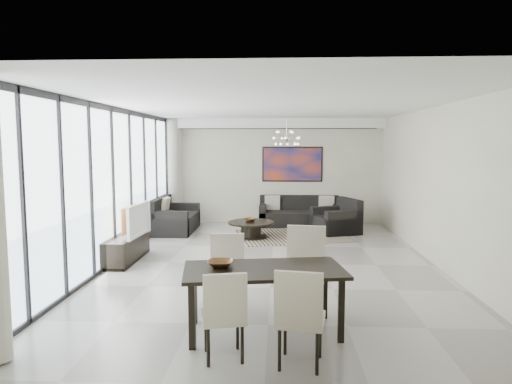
# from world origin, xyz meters

# --- Properties ---
(room_shell) EXTENTS (6.00, 9.00, 2.90)m
(room_shell) POSITION_xyz_m (0.46, 0.00, 1.45)
(room_shell) COLOR #A8A39B
(room_shell) RESTS_ON ground
(window_wall) EXTENTS (0.37, 8.95, 2.90)m
(window_wall) POSITION_xyz_m (-2.86, 0.00, 1.47)
(window_wall) COLOR silver
(window_wall) RESTS_ON floor
(soffit) EXTENTS (5.98, 0.40, 0.26)m
(soffit) POSITION_xyz_m (0.00, 4.30, 2.77)
(soffit) COLOR white
(soffit) RESTS_ON room_shell
(painting) EXTENTS (1.68, 0.04, 0.98)m
(painting) POSITION_xyz_m (0.50, 4.47, 1.65)
(painting) COLOR #C43F1B
(painting) RESTS_ON room_shell
(chandelier) EXTENTS (0.66, 0.66, 0.71)m
(chandelier) POSITION_xyz_m (0.30, 2.50, 2.35)
(chandelier) COLOR silver
(chandelier) RESTS_ON room_shell
(rug) EXTENTS (2.91, 2.48, 0.01)m
(rug) POSITION_xyz_m (0.46, 2.60, 0.01)
(rug) COLOR black
(rug) RESTS_ON floor
(coffee_table) EXTENTS (1.10, 1.10, 0.38)m
(coffee_table) POSITION_xyz_m (-0.53, 2.35, 0.22)
(coffee_table) COLOR black
(coffee_table) RESTS_ON floor
(bowl_coffee) EXTENTS (0.26, 0.26, 0.08)m
(bowl_coffee) POSITION_xyz_m (-0.55, 2.37, 0.42)
(bowl_coffee) COLOR brown
(bowl_coffee) RESTS_ON coffee_table
(sofa_main) EXTENTS (2.18, 0.89, 0.79)m
(sofa_main) POSITION_xyz_m (0.69, 4.07, 0.27)
(sofa_main) COLOR black
(sofa_main) RESTS_ON floor
(loveseat) EXTENTS (0.97, 1.73, 0.86)m
(loveseat) POSITION_xyz_m (-2.55, 3.05, 0.29)
(loveseat) COLOR black
(loveseat) RESTS_ON floor
(armchair) EXTENTS (1.26, 1.29, 0.85)m
(armchair) POSITION_xyz_m (1.59, 3.07, 0.29)
(armchair) COLOR black
(armchair) RESTS_ON floor
(side_table) EXTENTS (0.41, 0.41, 0.57)m
(side_table) POSITION_xyz_m (-2.65, 2.75, 0.38)
(side_table) COLOR black
(side_table) RESTS_ON floor
(tv_console) EXTENTS (0.44, 1.56, 0.49)m
(tv_console) POSITION_xyz_m (-2.76, 0.09, 0.24)
(tv_console) COLOR black
(tv_console) RESTS_ON floor
(television) EXTENTS (0.21, 1.07, 0.61)m
(television) POSITION_xyz_m (-2.60, 0.05, 0.79)
(television) COLOR gray
(television) RESTS_ON tv_console
(dining_table) EXTENTS (1.97, 1.20, 0.77)m
(dining_table) POSITION_xyz_m (-0.05, -3.10, 0.69)
(dining_table) COLOR black
(dining_table) RESTS_ON floor
(dining_chair_sw) EXTENTS (0.52, 0.52, 0.95)m
(dining_chair_sw) POSITION_xyz_m (-0.42, -3.85, 0.54)
(dining_chair_sw) COLOR beige
(dining_chair_sw) RESTS_ON floor
(dining_chair_se) EXTENTS (0.53, 0.53, 1.01)m
(dining_chair_se) POSITION_xyz_m (0.33, -3.96, 0.58)
(dining_chair_se) COLOR beige
(dining_chair_se) RESTS_ON floor
(dining_chair_nw) EXTENTS (0.50, 0.50, 1.00)m
(dining_chair_nw) POSITION_xyz_m (-0.57, -2.28, 0.57)
(dining_chair_nw) COLOR beige
(dining_chair_nw) RESTS_ON floor
(dining_chair_ne) EXTENTS (0.57, 0.57, 1.12)m
(dining_chair_ne) POSITION_xyz_m (0.48, -2.32, 0.65)
(dining_chair_ne) COLOR beige
(dining_chair_ne) RESTS_ON floor
(bowl_dining) EXTENTS (0.31, 0.31, 0.07)m
(bowl_dining) POSITION_xyz_m (-0.56, -3.05, 0.81)
(bowl_dining) COLOR brown
(bowl_dining) RESTS_ON dining_table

